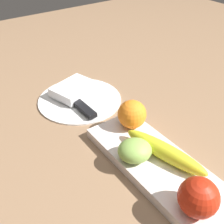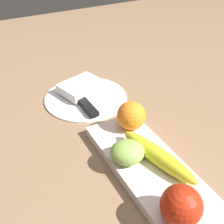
{
  "view_description": "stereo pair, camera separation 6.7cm",
  "coord_description": "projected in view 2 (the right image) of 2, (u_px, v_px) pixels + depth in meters",
  "views": [
    {
      "loc": [
        -0.26,
        0.33,
        0.45
      ],
      "look_at": [
        0.18,
        0.02,
        0.05
      ],
      "focal_mm": 44.45,
      "sensor_mm": 36.0,
      "label": 1
    },
    {
      "loc": [
        -0.3,
        0.27,
        0.45
      ],
      "look_at": [
        0.18,
        0.02,
        0.05
      ],
      "focal_mm": 44.45,
      "sensor_mm": 36.0,
      "label": 2
    }
  ],
  "objects": [
    {
      "name": "ground_plane",
      "position": [
        160.0,
        174.0,
        0.58
      ],
      "size": [
        2.4,
        2.4,
        0.0
      ],
      "primitive_type": "plane",
      "color": "#8B6A4C"
    },
    {
      "name": "dinner_plate",
      "position": [
        86.0,
        97.0,
        0.81
      ],
      "size": [
        0.24,
        0.24,
        0.01
      ],
      "primitive_type": "cylinder",
      "color": "white",
      "rests_on": "ground_plane"
    },
    {
      "name": "grape_bunch",
      "position": [
        127.0,
        152.0,
        0.57
      ],
      "size": [
        0.09,
        0.09,
        0.04
      ],
      "primitive_type": "ellipsoid",
      "rotation": [
        0.0,
        0.0,
        4.27
      ],
      "color": "#8AB650",
      "rests_on": "fruit_tray"
    },
    {
      "name": "folded_napkin",
      "position": [
        81.0,
        87.0,
        0.82
      ],
      "size": [
        0.12,
        0.14,
        0.03
      ],
      "primitive_type": "cube",
      "rotation": [
        0.0,
        0.0,
        0.29
      ],
      "color": "white",
      "rests_on": "dinner_plate"
    },
    {
      "name": "fruit_tray",
      "position": [
        149.0,
        168.0,
        0.58
      ],
      "size": [
        0.34,
        0.13,
        0.02
      ],
      "primitive_type": "cube",
      "color": "silver",
      "rests_on": "ground_plane"
    },
    {
      "name": "knife",
      "position": [
        85.0,
        104.0,
        0.76
      ],
      "size": [
        0.18,
        0.03,
        0.01
      ],
      "rotation": [
        0.0,
        0.0,
        0.03
      ],
      "color": "silver",
      "rests_on": "dinner_plate"
    },
    {
      "name": "banana",
      "position": [
        158.0,
        155.0,
        0.57
      ],
      "size": [
        0.2,
        0.08,
        0.04
      ],
      "primitive_type": "ellipsoid",
      "rotation": [
        0.0,
        0.0,
        3.36
      ],
      "color": "yellow",
      "rests_on": "fruit_tray"
    },
    {
      "name": "orange_near_apple",
      "position": [
        131.0,
        116.0,
        0.65
      ],
      "size": [
        0.07,
        0.07,
        0.07
      ],
      "primitive_type": "sphere",
      "color": "orange",
      "rests_on": "fruit_tray"
    },
    {
      "name": "apple",
      "position": [
        181.0,
        205.0,
        0.45
      ],
      "size": [
        0.07,
        0.07,
        0.07
      ],
      "primitive_type": "sphere",
      "color": "#B42410",
      "rests_on": "fruit_tray"
    }
  ]
}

